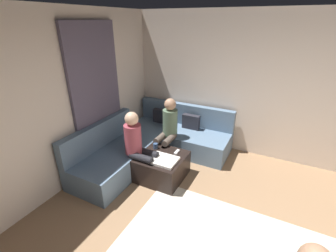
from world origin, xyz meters
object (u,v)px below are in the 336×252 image
object	(u,v)px
game_remote	(177,152)
person_on_couch_side	(138,144)
sectional_couch	(153,143)
coffee_mug	(155,146)
ottoman	(162,166)
person_on_couch_back	(168,128)

from	to	relation	value
game_remote	person_on_couch_side	size ratio (longest dim) A/B	0.12
sectional_couch	game_remote	world-z (taller)	sectional_couch
coffee_mug	game_remote	bearing A→B (deg)	5.71
sectional_couch	ottoman	world-z (taller)	sectional_couch
ottoman	game_remote	xyz separation A→B (m)	(0.18, 0.22, 0.22)
sectional_couch	person_on_couch_side	bearing A→B (deg)	-78.52
person_on_couch_side	person_on_couch_back	bearing A→B (deg)	169.83
coffee_mug	person_on_couch_side	world-z (taller)	person_on_couch_side
coffee_mug	person_on_couch_back	xyz separation A→B (m)	(0.03, 0.42, 0.19)
ottoman	coffee_mug	xyz separation A→B (m)	(-0.22, 0.18, 0.26)
person_on_couch_back	person_on_couch_side	distance (m)	0.80
game_remote	person_on_couch_back	xyz separation A→B (m)	(-0.37, 0.38, 0.23)
ottoman	game_remote	bearing A→B (deg)	50.71
person_on_couch_back	game_remote	bearing A→B (deg)	134.27
sectional_couch	game_remote	xyz separation A→B (m)	(0.65, -0.32, 0.15)
sectional_couch	game_remote	bearing A→B (deg)	-26.13
coffee_mug	person_on_couch_back	world-z (taller)	person_on_couch_back
ottoman	coffee_mug	size ratio (longest dim) A/B	8.00
sectional_couch	person_on_couch_back	world-z (taller)	person_on_couch_back
ottoman	game_remote	world-z (taller)	game_remote
person_on_couch_side	coffee_mug	bearing A→B (deg)	163.71
person_on_couch_side	sectional_couch	bearing A→B (deg)	-168.52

